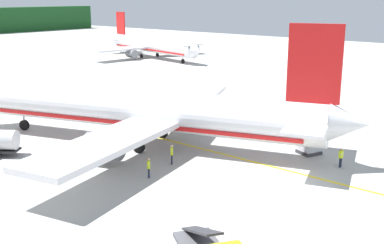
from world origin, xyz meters
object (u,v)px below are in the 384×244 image
object	(u,v)px
airliner_foreground	(142,110)
crew_loader_left	(172,153)
crew_loader_right	(341,156)
airliner_mid_apron	(151,45)
cargo_container_near	(309,144)
crew_marshaller	(149,166)

from	to	relation	value
airliner_foreground	crew_loader_left	bearing A→B (deg)	-112.10
airliner_foreground	crew_loader_right	xyz separation A→B (m)	(6.18, -17.49, -2.40)
airliner_mid_apron	cargo_container_near	distance (m)	73.81
cargo_container_near	crew_loader_left	xyz separation A→B (m)	(-10.30, 7.63, 0.16)
airliner_mid_apron	crew_loader_left	world-z (taller)	airliner_mid_apron
airliner_mid_apron	crew_loader_right	world-z (taller)	airliner_mid_apron
cargo_container_near	crew_loader_right	distance (m)	4.07
cargo_container_near	crew_loader_left	world-z (taller)	cargo_container_near
cargo_container_near	crew_marshaller	bearing A→B (deg)	153.64
crew_marshaller	crew_loader_left	bearing A→B (deg)	12.24
crew_loader_right	airliner_foreground	bearing A→B (deg)	109.45
airliner_mid_apron	crew_loader_left	distance (m)	74.32
cargo_container_near	crew_loader_right	xyz separation A→B (m)	(-1.64, -3.73, 0.11)
crew_marshaller	crew_loader_right	xyz separation A→B (m)	(12.21, -10.59, 0.03)
airliner_foreground	cargo_container_near	bearing A→B (deg)	-60.42
airliner_mid_apron	crew_marshaller	xyz separation A→B (m)	(-54.90, -54.45, -1.92)
airliner_foreground	cargo_container_near	size ratio (longest dim) A/B	18.06
airliner_mid_apron	crew_loader_left	size ratio (longest dim) A/B	20.10
cargo_container_near	crew_marshaller	distance (m)	15.45
crew_loader_left	crew_loader_right	world-z (taller)	crew_loader_left
crew_marshaller	crew_loader_right	world-z (taller)	crew_loader_right
airliner_foreground	crew_marshaller	bearing A→B (deg)	-131.15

